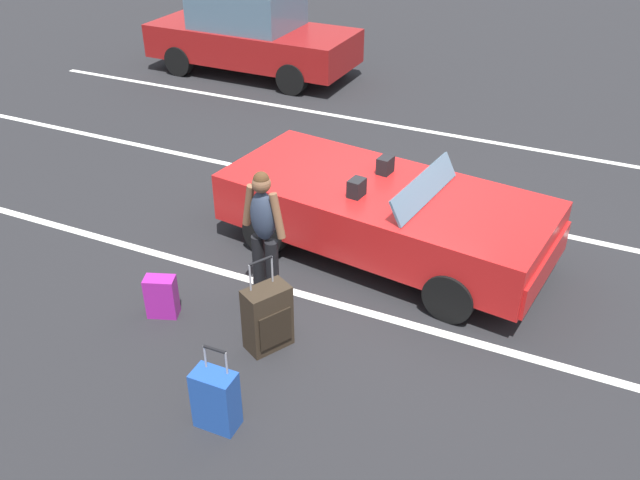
{
  "coord_description": "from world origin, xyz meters",
  "views": [
    {
      "loc": [
        2.37,
        -7.05,
        4.8
      ],
      "look_at": [
        -0.35,
        -1.16,
        0.75
      ],
      "focal_mm": 37.86,
      "sensor_mm": 36.0,
      "label": 1
    }
  ],
  "objects_px": {
    "suitcase_medium_bright": "(216,400)",
    "parked_sedan_near": "(251,33)",
    "traveler_person": "(264,231)",
    "suitcase_large_black": "(268,318)",
    "suitcase_small_carryon": "(162,297)",
    "convertible_car": "(399,217)"
  },
  "relations": [
    {
      "from": "traveler_person",
      "to": "suitcase_small_carryon",
      "type": "bearing_deg",
      "value": 141.07
    },
    {
      "from": "traveler_person",
      "to": "parked_sedan_near",
      "type": "relative_size",
      "value": 0.36
    },
    {
      "from": "traveler_person",
      "to": "convertible_car",
      "type": "bearing_deg",
      "value": -25.16
    },
    {
      "from": "convertible_car",
      "to": "suitcase_medium_bright",
      "type": "xyz_separation_m",
      "value": [
        -0.57,
        -3.39,
        -0.28
      ]
    },
    {
      "from": "suitcase_large_black",
      "to": "parked_sedan_near",
      "type": "bearing_deg",
      "value": 149.37
    },
    {
      "from": "suitcase_medium_bright",
      "to": "suitcase_small_carryon",
      "type": "distance_m",
      "value": 1.85
    },
    {
      "from": "convertible_car",
      "to": "parked_sedan_near",
      "type": "bearing_deg",
      "value": 140.79
    },
    {
      "from": "suitcase_small_carryon",
      "to": "traveler_person",
      "type": "bearing_deg",
      "value": 109.43
    },
    {
      "from": "suitcase_medium_bright",
      "to": "suitcase_small_carryon",
      "type": "relative_size",
      "value": 1.75
    },
    {
      "from": "suitcase_large_black",
      "to": "suitcase_medium_bright",
      "type": "xyz_separation_m",
      "value": [
        0.1,
        -1.18,
        -0.06
      ]
    },
    {
      "from": "suitcase_small_carryon",
      "to": "suitcase_medium_bright",
      "type": "bearing_deg",
      "value": 31.19
    },
    {
      "from": "suitcase_medium_bright",
      "to": "traveler_person",
      "type": "bearing_deg",
      "value": -165.65
    },
    {
      "from": "suitcase_large_black",
      "to": "convertible_car",
      "type": "bearing_deg",
      "value": 101.86
    },
    {
      "from": "convertible_car",
      "to": "suitcase_medium_bright",
      "type": "bearing_deg",
      "value": -91.94
    },
    {
      "from": "convertible_car",
      "to": "suitcase_large_black",
      "type": "xyz_separation_m",
      "value": [
        -0.67,
        -2.21,
        -0.22
      ]
    },
    {
      "from": "parked_sedan_near",
      "to": "suitcase_large_black",
      "type": "bearing_deg",
      "value": -58.29
    },
    {
      "from": "suitcase_large_black",
      "to": "suitcase_small_carryon",
      "type": "bearing_deg",
      "value": -149.86
    },
    {
      "from": "suitcase_large_black",
      "to": "suitcase_medium_bright",
      "type": "distance_m",
      "value": 1.19
    },
    {
      "from": "convertible_car",
      "to": "suitcase_large_black",
      "type": "height_order",
      "value": "convertible_car"
    },
    {
      "from": "suitcase_medium_bright",
      "to": "parked_sedan_near",
      "type": "height_order",
      "value": "parked_sedan_near"
    },
    {
      "from": "suitcase_large_black",
      "to": "suitcase_medium_bright",
      "type": "relative_size",
      "value": 1.21
    },
    {
      "from": "convertible_car",
      "to": "suitcase_large_black",
      "type": "bearing_deg",
      "value": -99.27
    }
  ]
}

